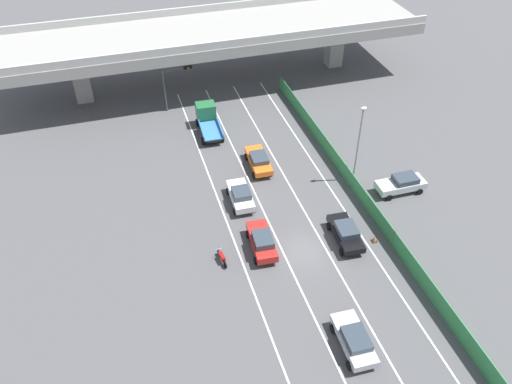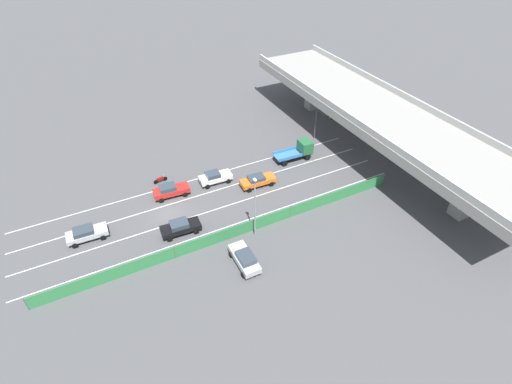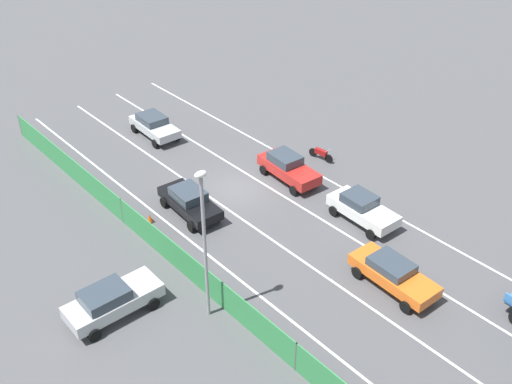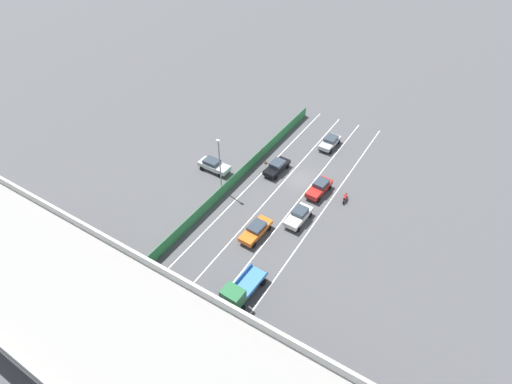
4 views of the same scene
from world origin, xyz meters
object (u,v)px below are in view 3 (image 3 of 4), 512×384
Objects in this scene: car_sedan_red at (288,167)px; motorcycle at (321,154)px; car_sedan_black at (189,201)px; car_hatchback_white at (362,208)px; car_sedan_silver at (154,125)px; street_lamp at (204,234)px; traffic_cone at (150,218)px; parked_wagon_silver at (112,300)px; car_taxi_orange at (393,273)px.

car_sedan_red is 3.55m from motorcycle.
car_sedan_black is 1.06× the size of car_hatchback_white.
street_lamp is (8.11, 17.17, 3.92)m from car_sedan_silver.
car_sedan_silver is (-3.84, -9.74, -0.01)m from car_sedan_black.
traffic_cone is (12.84, -1.52, -0.21)m from motorcycle.
motorcycle is 0.24× the size of street_lamp.
parked_wagon_silver is 8.43× the size of traffic_cone.
car_hatchback_white is at bearing -178.98° from street_lamp.
car_sedan_black is 0.98× the size of car_taxi_orange.
parked_wagon_silver is (14.77, 3.39, -0.01)m from car_sedan_red.
motorcycle is 3.54× the size of traffic_cone.
motorcycle is at bearing 122.69° from car_sedan_silver.
street_lamp reaches higher than car_taxi_orange.
parked_wagon_silver reaches higher than motorcycle.
car_sedan_red is 11.27m from car_sedan_silver.
car_sedan_black is at bearing -71.82° from car_taxi_orange.
car_hatchback_white is at bearing 62.44° from motorcycle.
car_sedan_silver is at bearing -129.18° from parked_wagon_silver.
street_lamp reaches higher than car_sedan_red.
car_sedan_silver is 18.32m from parked_wagon_silver.
traffic_cone is at bearing -6.77° from motorcycle.
traffic_cone is at bearing -40.56° from car_hatchback_white.
car_sedan_black is at bearing 68.47° from car_sedan_silver.
car_sedan_black is 0.58× the size of street_lamp.
car_hatchback_white is 0.98× the size of car_sedan_silver.
car_taxi_orange is 1.06× the size of car_sedan_silver.
street_lamp is (11.39, 0.20, 3.90)m from car_hatchback_white.
motorcycle is 0.42× the size of parked_wagon_silver.
parked_wagon_silver reaches higher than car_taxi_orange.
motorcycle is (-6.69, 10.43, -0.42)m from car_sedan_silver.
traffic_cone is at bearing -11.51° from car_sedan_red.
car_sedan_red reaches higher than traffic_cone.
street_lamp reaches higher than car_sedan_silver.
parked_wagon_silver is (7.73, 4.46, 0.04)m from car_sedan_black.
car_sedan_silver is at bearing -115.28° from street_lamp.
parked_wagon_silver reaches higher than car_sedan_black.
car_sedan_black is 12.60m from car_taxi_orange.
car_sedan_silver is at bearing -73.55° from car_sedan_red.
car_taxi_orange is 0.59× the size of street_lamp.
car_sedan_silver is at bearing -57.31° from motorcycle.
car_hatchback_white is at bearing 90.78° from car_sedan_red.
car_sedan_black is at bearing -8.60° from car_sedan_red.
car_hatchback_white is 15.11m from parked_wagon_silver.
street_lamp is at bearing 29.39° from car_sedan_red.
car_taxi_orange is at bearing 59.69° from motorcycle.
motorcycle is (-10.53, 0.68, -0.43)m from car_sedan_black.
motorcycle is at bearing -120.31° from car_taxi_orange.
street_lamp is at bearing 24.50° from motorcycle.
car_sedan_black reaches higher than motorcycle.
car_sedan_black reaches higher than car_taxi_orange.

